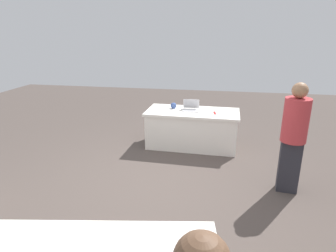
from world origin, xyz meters
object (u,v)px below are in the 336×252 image
(person_presenter, at_px, (294,134))
(laptop_silver, at_px, (191,108))
(scissors_red, at_px, (215,113))
(yarn_ball, at_px, (174,106))
(table_foreground, at_px, (192,128))

(person_presenter, xyz_separation_m, laptop_silver, (1.57, -1.51, -0.11))
(person_presenter, relative_size, scissors_red, 8.78)
(laptop_silver, distance_m, scissors_red, 0.48)
(person_presenter, distance_m, scissors_red, 1.78)
(yarn_ball, xyz_separation_m, scissors_red, (-0.83, 0.21, -0.05))
(person_presenter, bearing_deg, laptop_silver, -37.39)
(laptop_silver, xyz_separation_m, scissors_red, (-0.47, 0.12, -0.04))
(yarn_ball, height_order, scissors_red, yarn_ball)
(laptop_silver, relative_size, yarn_ball, 2.84)
(scissors_red, bearing_deg, person_presenter, 31.27)
(yarn_ball, relative_size, scissors_red, 0.65)
(person_presenter, relative_size, yarn_ball, 13.47)
(person_presenter, xyz_separation_m, scissors_red, (1.10, -1.39, -0.15))
(table_foreground, bearing_deg, laptop_silver, -48.11)
(person_presenter, xyz_separation_m, yarn_ball, (1.93, -1.60, -0.09))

